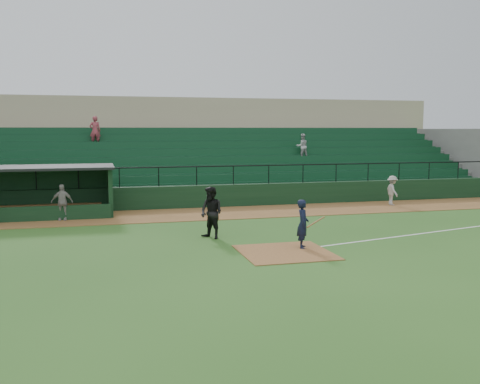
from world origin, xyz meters
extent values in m
plane|color=#29541B|center=(0.00, 0.00, 0.00)|extent=(90.00, 90.00, 0.00)
cube|color=brown|center=(0.00, 8.00, 0.01)|extent=(40.00, 4.00, 0.03)
cube|color=brown|center=(0.00, -1.00, 0.01)|extent=(3.00, 3.00, 0.03)
cube|color=white|center=(8.00, 1.20, 0.01)|extent=(17.49, 4.44, 0.01)
cube|color=black|center=(0.00, 10.20, 0.60)|extent=(36.00, 0.35, 1.20)
cylinder|color=black|center=(0.00, 10.20, 2.20)|extent=(36.00, 0.06, 0.06)
cube|color=slate|center=(0.00, 15.10, 1.80)|extent=(36.00, 9.00, 3.60)
cube|color=#103E22|center=(0.00, 14.60, 2.25)|extent=(34.56, 8.00, 4.05)
cube|color=slate|center=(18.00, 15.15, 2.10)|extent=(0.35, 9.50, 4.20)
cube|color=tan|center=(0.00, 21.60, 3.20)|extent=(38.00, 3.00, 6.40)
cube|color=slate|center=(0.00, 19.60, 3.70)|extent=(36.00, 2.00, 0.20)
imported|color=#A7A7A7|center=(6.77, 14.90, 3.07)|extent=(0.79, 0.62, 1.63)
imported|color=#983741|center=(-6.14, 16.90, 4.06)|extent=(0.67, 0.44, 1.83)
cube|color=black|center=(-9.75, 10.40, 1.15)|extent=(8.50, 0.20, 2.30)
cube|color=black|center=(-5.50, 9.10, 1.15)|extent=(0.20, 2.60, 2.30)
cube|color=black|center=(-9.75, 9.10, 2.36)|extent=(8.90, 3.20, 0.12)
cube|color=olive|center=(-9.75, 10.00, 0.25)|extent=(7.65, 0.40, 0.50)
cube|color=black|center=(-9.75, 7.75, 0.35)|extent=(8.50, 0.12, 0.70)
imported|color=black|center=(0.82, -0.50, 0.86)|extent=(0.61, 0.73, 1.72)
cylinder|color=olive|center=(1.22, -0.70, 0.95)|extent=(0.79, 0.34, 0.35)
imported|color=black|center=(-1.91, 2.01, 0.99)|extent=(1.17, 1.22, 1.99)
imported|color=#A49E99|center=(9.49, 8.33, 0.84)|extent=(0.69, 1.09, 1.61)
imported|color=#9A9490|center=(-7.67, 7.71, 0.86)|extent=(1.02, 0.55, 1.65)
camera|label=1|loc=(-6.05, -17.94, 4.14)|focal=40.52mm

